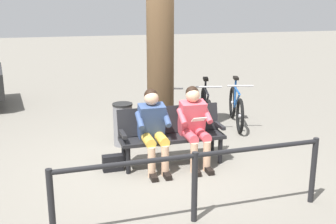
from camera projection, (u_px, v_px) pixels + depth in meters
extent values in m
plane|color=slate|center=(155.00, 163.00, 6.75)|extent=(40.00, 40.00, 0.00)
cube|color=black|center=(172.00, 138.00, 6.61)|extent=(1.62, 0.54, 0.05)
cube|color=black|center=(169.00, 120.00, 6.72)|extent=(1.61, 0.23, 0.42)
cube|color=black|center=(219.00, 125.00, 6.78)|extent=(0.08, 0.40, 0.05)
cube|color=black|center=(123.00, 134.00, 6.37)|extent=(0.08, 0.40, 0.05)
cylinder|color=black|center=(220.00, 151.00, 6.71)|extent=(0.07, 0.07, 0.40)
cylinder|color=black|center=(128.00, 161.00, 6.32)|extent=(0.07, 0.07, 0.40)
cylinder|color=black|center=(212.00, 144.00, 7.02)|extent=(0.07, 0.07, 0.40)
cylinder|color=black|center=(124.00, 153.00, 6.64)|extent=(0.07, 0.07, 0.40)
cube|color=#D84C59|center=(192.00, 118.00, 6.64)|extent=(0.40, 0.33, 0.55)
sphere|color=#D8A884|center=(193.00, 95.00, 6.53)|extent=(0.21, 0.21, 0.21)
sphere|color=black|center=(192.00, 93.00, 6.54)|extent=(0.20, 0.20, 0.20)
cylinder|color=#D84C59|center=(202.00, 135.00, 6.54)|extent=(0.17, 0.41, 0.15)
cylinder|color=#D8A884|center=(207.00, 156.00, 6.43)|extent=(0.11, 0.11, 0.45)
cube|color=black|center=(209.00, 171.00, 6.39)|extent=(0.10, 0.23, 0.07)
cylinder|color=#D84C59|center=(207.00, 115.00, 6.57)|extent=(0.11, 0.31, 0.23)
cylinder|color=#D84C59|center=(190.00, 136.00, 6.49)|extent=(0.17, 0.41, 0.15)
cylinder|color=#D8A884|center=(194.00, 157.00, 6.37)|extent=(0.11, 0.11, 0.45)
cube|color=black|center=(196.00, 172.00, 6.33)|extent=(0.10, 0.23, 0.07)
cylinder|color=#D84C59|center=(182.00, 117.00, 6.46)|extent=(0.11, 0.31, 0.23)
cube|color=silver|center=(199.00, 119.00, 6.35)|extent=(0.21, 0.13, 0.09)
cube|color=#334772|center=(151.00, 121.00, 6.47)|extent=(0.40, 0.33, 0.55)
sphere|color=#D8A884|center=(151.00, 98.00, 6.35)|extent=(0.21, 0.21, 0.21)
sphere|color=black|center=(151.00, 95.00, 6.37)|extent=(0.20, 0.20, 0.20)
cylinder|color=gold|center=(161.00, 139.00, 6.37)|extent=(0.17, 0.41, 0.15)
cylinder|color=#D8A884|center=(165.00, 161.00, 6.26)|extent=(0.11, 0.11, 0.45)
cube|color=black|center=(167.00, 176.00, 6.21)|extent=(0.10, 0.23, 0.07)
cylinder|color=#334772|center=(166.00, 118.00, 6.39)|extent=(0.11, 0.31, 0.23)
cylinder|color=gold|center=(148.00, 140.00, 6.32)|extent=(0.17, 0.41, 0.15)
cylinder|color=#D8A884|center=(152.00, 162.00, 6.20)|extent=(0.11, 0.11, 0.45)
cube|color=black|center=(153.00, 177.00, 6.16)|extent=(0.10, 0.23, 0.07)
cylinder|color=#334772|center=(140.00, 120.00, 6.29)|extent=(0.11, 0.31, 0.23)
cube|color=black|center=(113.00, 163.00, 6.45)|extent=(0.31, 0.16, 0.24)
cylinder|color=#4C3823|center=(160.00, 27.00, 7.15)|extent=(0.46, 0.46, 4.01)
cylinder|color=slate|center=(123.00, 125.00, 7.46)|extent=(0.33, 0.33, 0.71)
cylinder|color=black|center=(122.00, 104.00, 7.37)|extent=(0.34, 0.34, 0.03)
torus|color=black|center=(240.00, 116.00, 8.10)|extent=(0.21, 0.66, 0.66)
cylinder|color=silver|center=(240.00, 116.00, 8.10)|extent=(0.06, 0.07, 0.06)
torus|color=black|center=(232.00, 102.00, 9.09)|extent=(0.21, 0.66, 0.66)
cylinder|color=silver|center=(232.00, 102.00, 9.09)|extent=(0.06, 0.07, 0.06)
cylinder|color=#1E519E|center=(237.00, 90.00, 8.49)|extent=(0.18, 0.63, 0.04)
cylinder|color=#1E519E|center=(237.00, 101.00, 8.47)|extent=(0.17, 0.59, 0.43)
cylinder|color=#1E519E|center=(235.00, 92.00, 8.69)|extent=(0.04, 0.04, 0.55)
cube|color=black|center=(236.00, 78.00, 8.62)|extent=(0.14, 0.23, 0.05)
cylinder|color=#B2B2B7|center=(240.00, 86.00, 8.05)|extent=(0.47, 0.14, 0.03)
torus|color=black|center=(209.00, 117.00, 8.02)|extent=(0.19, 0.66, 0.66)
cylinder|color=silver|center=(209.00, 117.00, 8.02)|extent=(0.06, 0.07, 0.06)
torus|color=black|center=(203.00, 103.00, 9.00)|extent=(0.19, 0.66, 0.66)
cylinder|color=silver|center=(203.00, 103.00, 9.00)|extent=(0.06, 0.07, 0.06)
cylinder|color=black|center=(206.00, 91.00, 8.41)|extent=(0.17, 0.63, 0.04)
cylinder|color=black|center=(207.00, 102.00, 8.39)|extent=(0.16, 0.59, 0.43)
cylinder|color=black|center=(205.00, 93.00, 8.61)|extent=(0.04, 0.04, 0.55)
cube|color=black|center=(206.00, 79.00, 8.53)|extent=(0.13, 0.23, 0.05)
cylinder|color=#B2B2B7|center=(209.00, 87.00, 7.97)|extent=(0.48, 0.13, 0.03)
torus|color=black|center=(170.00, 119.00, 7.89)|extent=(0.22, 0.65, 0.66)
cylinder|color=silver|center=(170.00, 119.00, 7.89)|extent=(0.06, 0.07, 0.06)
torus|color=black|center=(171.00, 105.00, 8.88)|extent=(0.22, 0.65, 0.66)
cylinder|color=silver|center=(171.00, 105.00, 8.88)|extent=(0.06, 0.07, 0.06)
cylinder|color=#337238|center=(170.00, 93.00, 8.28)|extent=(0.20, 0.62, 0.04)
cylinder|color=#337238|center=(170.00, 104.00, 8.26)|extent=(0.19, 0.59, 0.43)
cylinder|color=#337238|center=(171.00, 94.00, 8.48)|extent=(0.04, 0.04, 0.55)
cube|color=black|center=(171.00, 80.00, 8.41)|extent=(0.14, 0.24, 0.05)
cylinder|color=#B2B2B7|center=(170.00, 88.00, 7.84)|extent=(0.47, 0.15, 0.03)
cylinder|color=black|center=(313.00, 170.00, 5.41)|extent=(0.07, 0.07, 0.85)
cylinder|color=black|center=(194.00, 187.00, 4.95)|extent=(0.07, 0.07, 0.85)
cylinder|color=black|center=(51.00, 207.00, 4.49)|extent=(0.07, 0.07, 0.85)
cylinder|color=black|center=(195.00, 156.00, 4.85)|extent=(3.15, 0.33, 0.06)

